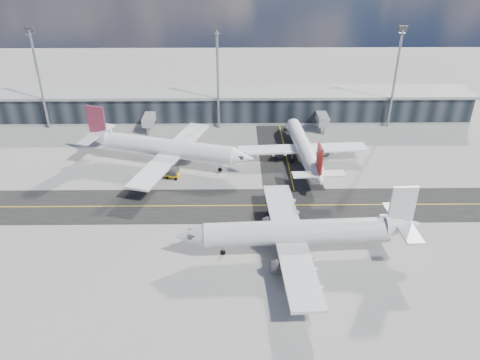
{
  "coord_description": "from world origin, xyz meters",
  "views": [
    {
      "loc": [
        4.73,
        -80.85,
        52.58
      ],
      "look_at": [
        5.74,
        6.2,
        5.0
      ],
      "focal_mm": 35.0,
      "sensor_mm": 36.0,
      "label": 1
    }
  ],
  "objects_px": {
    "airliner_near": "(300,232)",
    "airliner_redtail": "(304,148)",
    "service_van": "(293,130)",
    "baggage_tug": "(174,175)",
    "airliner_af": "(165,148)"
  },
  "relations": [
    {
      "from": "airliner_near",
      "to": "airliner_af",
      "type": "bearing_deg",
      "value": 35.45
    },
    {
      "from": "airliner_af",
      "to": "airliner_near",
      "type": "xyz_separation_m",
      "value": [
        28.65,
        -36.17,
        -0.09
      ]
    },
    {
      "from": "airliner_af",
      "to": "airliner_redtail",
      "type": "height_order",
      "value": "airliner_af"
    },
    {
      "from": "airliner_redtail",
      "to": "airliner_near",
      "type": "height_order",
      "value": "airliner_near"
    },
    {
      "from": "baggage_tug",
      "to": "airliner_redtail",
      "type": "bearing_deg",
      "value": 119.9
    },
    {
      "from": "airliner_af",
      "to": "service_van",
      "type": "relative_size",
      "value": 8.24
    },
    {
      "from": "airliner_near",
      "to": "service_van",
      "type": "xyz_separation_m",
      "value": [
        5.39,
        56.2,
        -3.56
      ]
    },
    {
      "from": "airliner_near",
      "to": "airliner_redtail",
      "type": "bearing_deg",
      "value": -11.59
    },
    {
      "from": "airliner_near",
      "to": "service_van",
      "type": "height_order",
      "value": "airliner_near"
    },
    {
      "from": "airliner_redtail",
      "to": "baggage_tug",
      "type": "bearing_deg",
      "value": -168.35
    },
    {
      "from": "airliner_af",
      "to": "service_van",
      "type": "bearing_deg",
      "value": 137.57
    },
    {
      "from": "airliner_af",
      "to": "airliner_redtail",
      "type": "distance_m",
      "value": 34.32
    },
    {
      "from": "airliner_redtail",
      "to": "baggage_tug",
      "type": "relative_size",
      "value": 10.88
    },
    {
      "from": "airliner_redtail",
      "to": "service_van",
      "type": "xyz_separation_m",
      "value": [
        -0.26,
        19.11,
        -3.04
      ]
    },
    {
      "from": "airliner_near",
      "to": "baggage_tug",
      "type": "bearing_deg",
      "value": 39.5
    }
  ]
}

